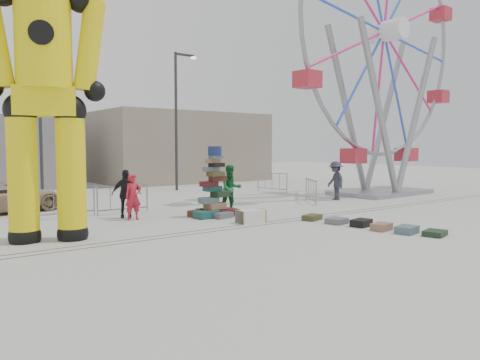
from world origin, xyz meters
TOP-DOWN VIEW (x-y plane):
  - ground at (0.00, 0.00)m, footprint 90.00×90.00m
  - track_line_near at (0.00, 0.60)m, footprint 40.00×0.04m
  - track_line_far at (0.00, 1.00)m, footprint 40.00×0.04m
  - building_right at (7.00, 20.00)m, footprint 12.00×8.00m
  - lamp_post_right at (3.09, 13.00)m, footprint 1.41×0.25m
  - lamp_post_left at (-3.91, 15.00)m, footprint 1.41×0.25m
  - suitcase_tower at (-0.98, 3.17)m, footprint 1.81×1.61m
  - crash_test_dummy at (-7.08, 2.15)m, footprint 3.25×1.58m
  - ferris_wheel at (10.70, 4.41)m, footprint 13.12×3.49m
  - steamer_trunk at (-0.81, 1.20)m, footprint 0.98×0.63m
  - row_case_0 at (1.26, 0.35)m, footprint 0.82×0.63m
  - row_case_1 at (1.37, -0.68)m, footprint 0.74×0.69m
  - row_case_2 at (1.58, -1.52)m, footprint 0.79×0.61m
  - row_case_3 at (1.51, -2.35)m, footprint 0.72×0.53m
  - row_case_4 at (1.69, -3.10)m, footprint 0.81×0.66m
  - row_case_5 at (1.98, -3.82)m, footprint 0.82×0.69m
  - barricade_dummy_b at (-5.39, 6.07)m, footprint 2.00×0.26m
  - barricade_dummy_c at (-3.37, 5.85)m, footprint 2.00×0.13m
  - barricade_wheel_front at (4.82, 3.89)m, footprint 1.17×1.73m
  - barricade_wheel_back at (6.86, 8.92)m, footprint 0.58×1.96m
  - pedestrian_red at (-3.70, 4.18)m, footprint 0.61×0.42m
  - pedestrian_green at (0.23, 3.77)m, footprint 1.05×0.92m
  - pedestrian_black at (-3.74, 4.69)m, footprint 1.11×0.79m
  - pedestrian_grey at (6.61, 4.00)m, footprint 1.02×1.35m
  - parked_suv at (-6.87, 8.86)m, footprint 4.65×3.00m

SIDE VIEW (x-z plane):
  - ground at x=0.00m, z-range 0.00..0.00m
  - track_line_near at x=0.00m, z-range 0.00..0.01m
  - track_line_far at x=0.00m, z-range 0.00..0.01m
  - row_case_5 at x=1.98m, z-range 0.00..0.16m
  - row_case_1 at x=1.37m, z-range 0.00..0.19m
  - row_case_0 at x=1.26m, z-range 0.00..0.19m
  - row_case_4 at x=1.69m, z-range 0.00..0.22m
  - row_case_3 at x=1.51m, z-range 0.00..0.22m
  - row_case_2 at x=1.58m, z-range 0.00..0.23m
  - steamer_trunk at x=-0.81m, z-range 0.00..0.43m
  - barricade_dummy_b at x=-5.39m, z-range 0.00..1.10m
  - barricade_dummy_c at x=-3.37m, z-range 0.00..1.10m
  - barricade_wheel_front at x=4.82m, z-range 0.00..1.10m
  - barricade_wheel_back at x=6.86m, z-range 0.00..1.10m
  - parked_suv at x=-6.87m, z-range 0.00..1.19m
  - suitcase_tower at x=-0.98m, z-range -0.57..2.01m
  - pedestrian_red at x=-3.70m, z-range 0.00..1.62m
  - pedestrian_black at x=-3.74m, z-range 0.00..1.75m
  - pedestrian_green at x=0.23m, z-range 0.00..1.84m
  - pedestrian_grey at x=6.61m, z-range 0.00..1.86m
  - building_right at x=7.00m, z-range 0.00..5.00m
  - crash_test_dummy at x=-7.08m, z-range 0.22..8.45m
  - lamp_post_right at x=3.09m, z-range 0.48..8.48m
  - lamp_post_left at x=-3.91m, z-range 0.48..8.48m
  - ferris_wheel at x=10.70m, z-range -0.12..15.12m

